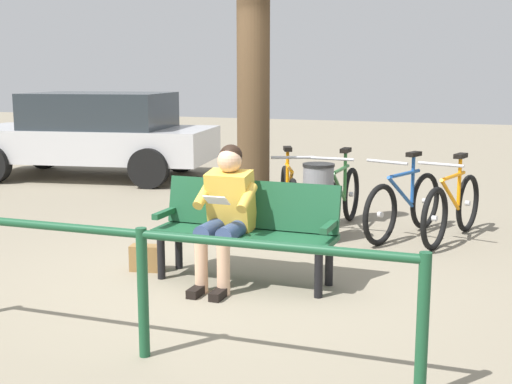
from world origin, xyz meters
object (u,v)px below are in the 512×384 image
bicycle_orange (452,208)px  tree_trunk (253,94)px  bicycle_blue (404,205)px  litter_bin (318,203)px  parked_car (94,133)px  bicycle_black (341,199)px  handbag (147,258)px  person_reading (226,208)px  bench (247,223)px  bicycle_purple (289,197)px

bicycle_orange → tree_trunk: bearing=-57.3°
bicycle_orange → bicycle_blue: same height
litter_bin → bicycle_orange: bearing=-155.2°
tree_trunk → parked_car: 5.23m
bicycle_orange → bicycle_black: (1.26, -0.07, 0.00)m
handbag → litter_bin: litter_bin is taller
litter_bin → bicycle_blue: 1.02m
bicycle_orange → bicycle_blue: bearing=-73.0°
parked_car → litter_bin: bearing=137.7°
person_reading → parked_car: (4.52, -4.71, 0.11)m
litter_bin → bicycle_orange: (-1.34, -0.62, -0.07)m
person_reading → bicycle_orange: 2.86m
person_reading → bicycle_orange: person_reading is taller
bench → handbag: 1.04m
bench → bicycle_orange: bicycle_orange is taller
litter_bin → handbag: bearing=53.1°
bench → parked_car: size_ratio=0.36×
parked_car → bicycle_purple: bearing=140.4°
bicycle_purple → parked_car: bearing=-142.8°
tree_trunk → bench: bearing=109.0°
person_reading → bicycle_orange: bearing=-126.7°
handbag → bicycle_purple: (-0.66, -2.19, 0.24)m
bench → bicycle_purple: (0.30, -2.11, -0.15)m
tree_trunk → bicycle_orange: tree_trunk is taller
bench → bicycle_black: bicycle_black is taller
tree_trunk → bicycle_black: 1.64m
handbag → bicycle_blue: bearing=-132.7°
bicycle_blue → bicycle_black: (0.74, -0.09, 0.00)m
litter_bin → parked_car: size_ratio=0.19×
handbag → bicycle_orange: 3.36m
handbag → litter_bin: size_ratio=0.35×
tree_trunk → parked_car: tree_trunk is taller
person_reading → parked_car: bearing=-46.4°
person_reading → handbag: size_ratio=4.00×
tree_trunk → handbag: bearing=73.3°
handbag → bench: bearing=-175.0°
handbag → bicycle_black: bearing=-119.3°
bench → parked_car: parked_car is taller
bench → bicycle_purple: bearing=-82.0°
bicycle_black → handbag: bearing=-28.4°
bicycle_orange → bicycle_blue: size_ratio=1.02×
tree_trunk → bicycle_orange: (-2.06, -0.66, -1.23)m
bench → bicycle_orange: size_ratio=0.98×
person_reading → bicycle_black: bearing=-100.6°
bicycle_blue → bicycle_black: size_ratio=0.95×
person_reading → bicycle_blue: bearing=-117.6°
person_reading → tree_trunk: bearing=-77.2°
bicycle_orange → bicycle_purple: size_ratio=1.05×
bicycle_orange → litter_bin: bearing=-50.1°
bench → bicycle_orange: (-1.56, -2.12, -0.15)m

